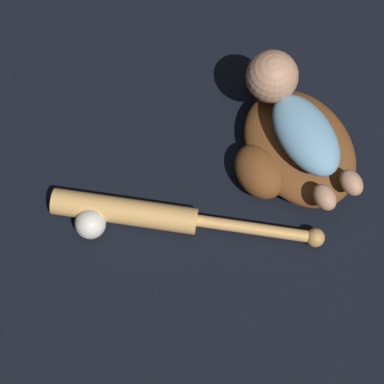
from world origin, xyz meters
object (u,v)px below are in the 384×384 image
object	(u,v)px
baseball_bat	(152,214)
baseball	(90,224)
baseball_glove	(293,152)
baby_figure	(293,113)

from	to	relation	value
baseball_bat	baseball	xyz separation A→B (m)	(0.02, 0.14, 0.00)
baseball_glove	baby_figure	bearing A→B (deg)	-6.73
baseball_glove	baseball	size ratio (longest dim) A/B	5.04
baby_figure	baseball_glove	bearing A→B (deg)	173.27
baseball	baby_figure	bearing A→B (deg)	-80.99
baseball_bat	baseball	size ratio (longest dim) A/B	8.17
baseball_glove	baseball	xyz separation A→B (m)	(-0.02, 0.49, -0.01)
baseball_bat	baseball_glove	bearing A→B (deg)	-83.60
baseball_glove	baby_figure	size ratio (longest dim) A/B	0.93
baseball_glove	baseball_bat	xyz separation A→B (m)	(-0.04, 0.35, -0.02)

